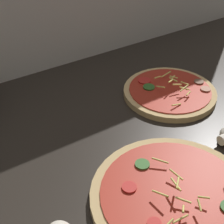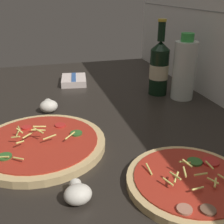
# 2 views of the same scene
# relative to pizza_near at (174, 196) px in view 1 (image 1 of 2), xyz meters

# --- Properties ---
(counter_slab) EXTENTS (1.60, 0.90, 0.03)m
(counter_slab) POSITION_rel_pizza_near_xyz_m (0.01, 0.11, -0.02)
(counter_slab) COLOR #28231E
(counter_slab) RESTS_ON ground
(pizza_near) EXTENTS (0.30, 0.30, 0.05)m
(pizza_near) POSITION_rel_pizza_near_xyz_m (0.00, 0.00, 0.00)
(pizza_near) COLOR tan
(pizza_near) RESTS_ON counter_slab
(pizza_far) EXTENTS (0.24, 0.24, 0.05)m
(pizza_far) POSITION_rel_pizza_near_xyz_m (0.22, 0.26, -0.00)
(pizza_far) COLOR tan
(pizza_far) RESTS_ON counter_slab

